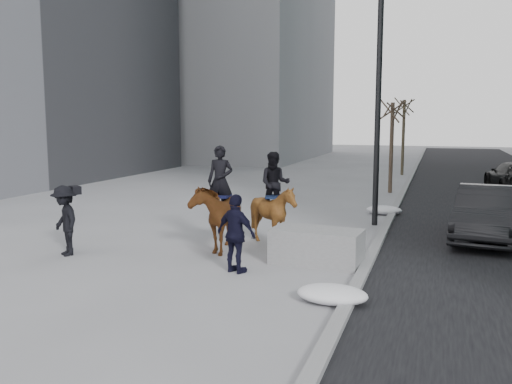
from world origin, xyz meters
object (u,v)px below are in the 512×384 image
(mounted_left, at_px, (219,211))
(mounted_right, at_px, (273,208))
(car_near, at_px, (487,213))
(planter, at_px, (317,247))

(mounted_left, distance_m, mounted_right, 1.56)
(car_near, bearing_deg, mounted_right, -148.70)
(planter, relative_size, mounted_right, 0.83)
(planter, relative_size, car_near, 0.46)
(planter, bearing_deg, mounted_right, 133.54)
(mounted_left, height_order, mounted_right, mounted_left)
(mounted_right, bearing_deg, planter, -46.46)
(planter, xyz_separation_m, mounted_left, (-2.74, 0.62, 0.59))
(planter, distance_m, car_near, 5.73)
(car_near, xyz_separation_m, mounted_left, (-6.71, -3.48, 0.26))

